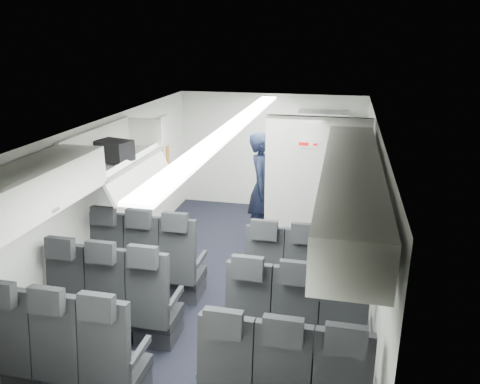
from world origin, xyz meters
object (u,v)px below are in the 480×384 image
at_px(flight_attendant, 262,188).
at_px(seat_row_rear, 171,375).
at_px(galley_unit, 320,165).
at_px(seat_row_front, 223,274).
at_px(carry_on_bag, 114,151).
at_px(seat_row_mid, 202,316).
at_px(boarding_door, 159,174).

bearing_deg(flight_attendant, seat_row_rear, -178.15).
relative_size(seat_row_rear, flight_attendant, 1.90).
bearing_deg(galley_unit, seat_row_front, -106.28).
bearing_deg(carry_on_bag, seat_row_mid, -23.79).
relative_size(seat_row_front, seat_row_rear, 1.00).
distance_m(boarding_door, flight_attendant, 1.77).
xyz_separation_m(seat_row_mid, boarding_door, (-1.64, 2.99, 0.55)).
bearing_deg(seat_row_front, flight_attendant, 86.43).
height_order(seat_row_front, flight_attendant, flight_attendant).
xyz_separation_m(seat_row_rear, boarding_door, (-1.64, 3.89, 0.55)).
xyz_separation_m(boarding_door, flight_attendant, (1.76, -0.10, -0.08)).
bearing_deg(seat_row_front, carry_on_bag, 171.77).
relative_size(seat_row_rear, galley_unit, 1.75).
bearing_deg(seat_row_rear, seat_row_front, 90.00).
height_order(galley_unit, carry_on_bag, carry_on_bag).
distance_m(seat_row_front, seat_row_rear, 1.80).
bearing_deg(flight_attendant, seat_row_mid, -178.73).
bearing_deg(boarding_door, flight_attendant, -3.09).
bearing_deg(seat_row_mid, boarding_door, 118.77).
relative_size(seat_row_front, boarding_door, 1.79).
height_order(seat_row_mid, galley_unit, galley_unit).
height_order(seat_row_front, seat_row_mid, same).
bearing_deg(seat_row_front, seat_row_rear, -90.00).
relative_size(seat_row_front, flight_attendant, 1.90).
bearing_deg(seat_row_mid, seat_row_front, 90.00).
bearing_deg(boarding_door, seat_row_front, -51.84).
distance_m(seat_row_rear, flight_attendant, 3.82).
bearing_deg(flight_attendant, carry_on_bag, 143.06).
distance_m(seat_row_rear, galley_unit, 5.17).
bearing_deg(seat_row_rear, boarding_door, 112.87).
distance_m(seat_row_rear, carry_on_bag, 2.83).
distance_m(seat_row_mid, flight_attendant, 2.93).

